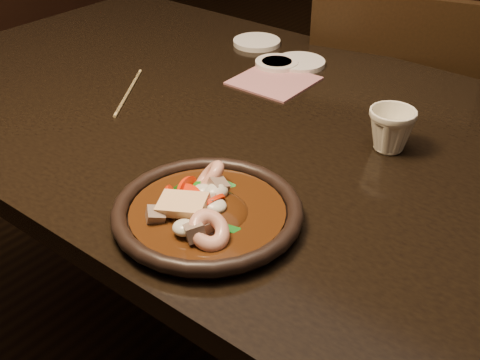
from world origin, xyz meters
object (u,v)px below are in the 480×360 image
Objects in this scene: table at (249,153)px; plate at (208,213)px; chair at (389,132)px; tea_cup at (391,129)px.

table is 0.34m from plate.
chair is 0.93m from plate.
plate reaches higher than table.
chair is (0.03, 0.58, -0.19)m from table.
plate is at bearing 83.07° from chair.
chair reaches higher than table.
plate is (0.15, -0.29, 0.09)m from table.
table is 5.82× the size of plate.
table is 19.92× the size of tea_cup.
chair reaches higher than plate.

